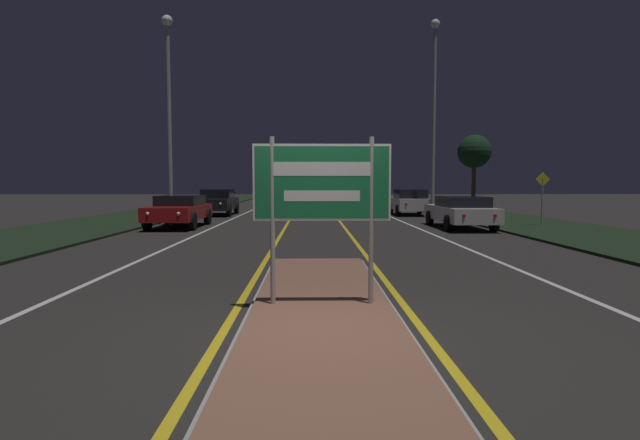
# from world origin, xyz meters

# --- Properties ---
(ground_plane) EXTENTS (160.00, 160.00, 0.00)m
(ground_plane) POSITION_xyz_m (0.00, 0.00, 0.00)
(ground_plane) COLOR #282623
(median_island) EXTENTS (2.07, 8.69, 0.10)m
(median_island) POSITION_xyz_m (0.00, 1.30, 0.04)
(median_island) COLOR #999993
(median_island) RESTS_ON ground_plane
(verge_left) EXTENTS (5.00, 100.00, 0.08)m
(verge_left) POSITION_xyz_m (-9.50, 20.00, 0.04)
(verge_left) COLOR black
(verge_left) RESTS_ON ground_plane
(verge_right) EXTENTS (5.00, 100.00, 0.08)m
(verge_right) POSITION_xyz_m (9.50, 20.00, 0.04)
(verge_right) COLOR black
(verge_right) RESTS_ON ground_plane
(centre_line_yellow_left) EXTENTS (0.12, 70.00, 0.01)m
(centre_line_yellow_left) POSITION_xyz_m (-1.23, 25.00, 0.00)
(centre_line_yellow_left) COLOR gold
(centre_line_yellow_left) RESTS_ON ground_plane
(centre_line_yellow_right) EXTENTS (0.12, 70.00, 0.01)m
(centre_line_yellow_right) POSITION_xyz_m (1.23, 25.00, 0.00)
(centre_line_yellow_right) COLOR gold
(centre_line_yellow_right) RESTS_ON ground_plane
(lane_line_white_left) EXTENTS (0.12, 70.00, 0.01)m
(lane_line_white_left) POSITION_xyz_m (-4.20, 25.00, 0.00)
(lane_line_white_left) COLOR silver
(lane_line_white_left) RESTS_ON ground_plane
(lane_line_white_right) EXTENTS (0.12, 70.00, 0.01)m
(lane_line_white_right) POSITION_xyz_m (4.20, 25.00, 0.00)
(lane_line_white_right) COLOR silver
(lane_line_white_right) RESTS_ON ground_plane
(edge_line_white_left) EXTENTS (0.10, 70.00, 0.01)m
(edge_line_white_left) POSITION_xyz_m (-7.20, 25.00, 0.00)
(edge_line_white_left) COLOR silver
(edge_line_white_left) RESTS_ON ground_plane
(edge_line_white_right) EXTENTS (0.10, 70.00, 0.01)m
(edge_line_white_right) POSITION_xyz_m (7.20, 25.00, 0.00)
(edge_line_white_right) COLOR silver
(edge_line_white_right) RESTS_ON ground_plane
(highway_sign) EXTENTS (1.94, 0.07, 2.36)m
(highway_sign) POSITION_xyz_m (0.00, 1.29, 1.73)
(highway_sign) COLOR #9E9E99
(highway_sign) RESTS_ON median_island
(streetlight_left_near) EXTENTS (0.46, 0.46, 8.94)m
(streetlight_left_near) POSITION_xyz_m (-6.25, 16.08, 5.45)
(streetlight_left_near) COLOR #9E9E99
(streetlight_left_near) RESTS_ON ground_plane
(streetlight_right_near) EXTENTS (0.48, 0.48, 10.43)m
(streetlight_right_near) POSITION_xyz_m (6.39, 21.02, 6.32)
(streetlight_right_near) COLOR #9E9E99
(streetlight_right_near) RESTS_ON ground_plane
(car_receding_0) EXTENTS (1.96, 4.85, 1.30)m
(car_receding_0) POSITION_xyz_m (5.92, 14.41, 0.70)
(car_receding_0) COLOR silver
(car_receding_0) RESTS_ON ground_plane
(car_receding_1) EXTENTS (1.97, 4.06, 1.48)m
(car_receding_1) POSITION_xyz_m (5.55, 23.03, 0.77)
(car_receding_1) COLOR silver
(car_receding_1) RESTS_ON ground_plane
(car_receding_2) EXTENTS (1.92, 4.65, 1.49)m
(car_receding_2) POSITION_xyz_m (2.40, 34.34, 0.79)
(car_receding_2) COLOR silver
(car_receding_2) RESTS_ON ground_plane
(car_approaching_0) EXTENTS (1.97, 4.60, 1.32)m
(car_approaching_0) POSITION_xyz_m (-5.63, 15.11, 0.73)
(car_approaching_0) COLOR maroon
(car_approaching_0) RESTS_ON ground_plane
(car_approaching_1) EXTENTS (1.98, 4.49, 1.49)m
(car_approaching_1) POSITION_xyz_m (-5.55, 23.16, 0.79)
(car_approaching_1) COLOR black
(car_approaching_1) RESTS_ON ground_plane
(car_approaching_2) EXTENTS (1.95, 4.57, 1.40)m
(car_approaching_2) POSITION_xyz_m (-2.50, 38.74, 0.75)
(car_approaching_2) COLOR silver
(car_approaching_2) RESTS_ON ground_plane
(warning_sign) EXTENTS (0.60, 0.06, 2.21)m
(warning_sign) POSITION_xyz_m (9.45, 14.82, 1.41)
(warning_sign) COLOR #9E9E99
(warning_sign) RESTS_ON verge_right
(roadside_palm_right) EXTENTS (1.94, 1.94, 4.59)m
(roadside_palm_right) POSITION_xyz_m (9.43, 23.54, 3.65)
(roadside_palm_right) COLOR #4C3823
(roadside_palm_right) RESTS_ON verge_right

